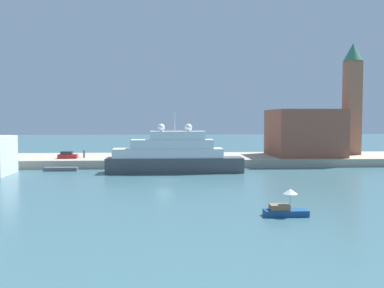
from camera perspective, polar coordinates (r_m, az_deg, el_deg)
The scene contains 10 objects.
ground at distance 68.26m, azimuth -3.68°, elevation -4.84°, with size 400.00×400.00×0.00m, color #3D6670.
quay_dock at distance 93.77m, azimuth -3.64°, elevation -2.10°, with size 110.00×19.56×1.66m, color #ADA38E.
large_yacht at distance 77.83m, azimuth -2.53°, elevation -1.61°, with size 24.71×4.72×11.01m.
small_motorboat at distance 44.34m, azimuth 12.31°, elevation -8.38°, with size 4.35×1.67×2.73m.
work_barge at distance 83.93m, azimuth -17.04°, elevation -3.21°, with size 6.12×1.45×0.69m, color #595966.
harbor_building at distance 97.46m, azimuth 14.66°, elevation 1.47°, with size 14.26×15.16×10.12m, color #93513D.
bell_tower at distance 104.25m, azimuth 20.56°, elevation 6.21°, with size 4.33×4.33×25.19m.
parked_car at distance 91.19m, azimuth -16.23°, elevation -1.46°, with size 3.87×1.76×1.47m.
person_figure at distance 91.88m, azimuth -14.18°, elevation -1.26°, with size 0.36×0.36×1.81m.
mooring_bollard at distance 84.98m, azimuth 0.05°, elevation -1.82°, with size 0.42×0.42×0.82m, color black.
Camera 1 is at (0.25, -67.57, 9.71)m, focal length 40.05 mm.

